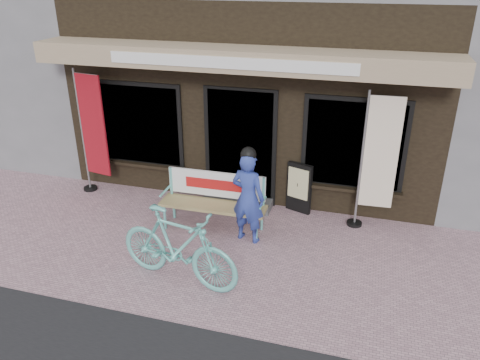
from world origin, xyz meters
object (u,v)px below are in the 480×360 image
(bench, at_px, (214,197))
(person, at_px, (248,196))
(nobori_cream, at_px, (377,161))
(menu_stand, at_px, (299,187))
(nobori_red, at_px, (92,132))
(bicycle, at_px, (178,247))

(bench, xyz_separation_m, person, (0.65, -0.24, 0.22))
(nobori_cream, bearing_deg, menu_stand, 167.40)
(person, height_order, menu_stand, person)
(bench, bearing_deg, nobori_cream, 15.25)
(nobori_red, xyz_separation_m, nobori_cream, (5.21, 0.09, -0.03))
(bench, relative_size, nobori_red, 0.74)
(nobori_red, relative_size, menu_stand, 2.60)
(bicycle, bearing_deg, menu_stand, -15.69)
(bench, relative_size, bicycle, 0.96)
(nobori_red, height_order, nobori_cream, nobori_red)
(bicycle, xyz_separation_m, menu_stand, (1.27, 2.54, -0.08))
(nobori_red, distance_m, nobori_cream, 5.21)
(bicycle, bearing_deg, bench, 11.27)
(nobori_red, bearing_deg, menu_stand, 14.16)
(bench, relative_size, nobori_cream, 0.76)
(bicycle, bearing_deg, person, -14.53)
(person, distance_m, bicycle, 1.51)
(bicycle, height_order, nobori_cream, nobori_cream)
(bench, relative_size, person, 1.12)
(bicycle, relative_size, nobori_red, 0.77)
(bench, bearing_deg, nobori_red, 165.29)
(menu_stand, bearing_deg, nobori_cream, 9.67)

